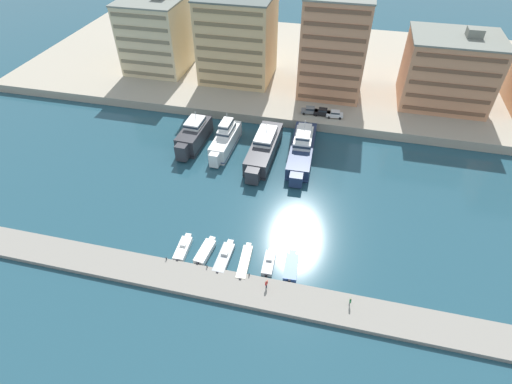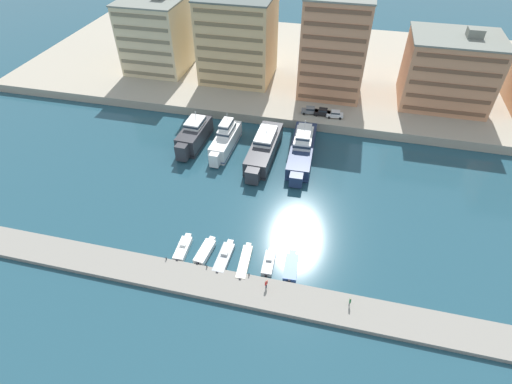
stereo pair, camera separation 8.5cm
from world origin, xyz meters
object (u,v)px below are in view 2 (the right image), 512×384
Objects in this scene: motorboat_white_far_left at (183,248)px; pedestrian_near_edge at (266,283)px; pedestrian_mid_deck at (350,301)px; yacht_navy_center_left at (302,148)px; yacht_charcoal_far_left at (194,135)px; car_black_left at (323,112)px; motorboat_cream_center_left at (245,262)px; yacht_charcoal_mid_left at (264,148)px; motorboat_white_left at (205,251)px; car_grey_far_left at (310,110)px; yacht_white_left at (225,140)px; motorboat_grey_center at (269,262)px; motorboat_blue_center_right at (291,267)px; car_white_mid_left at (335,114)px; motorboat_grey_mid_left at (224,257)px.

motorboat_white_far_left is 3.59× the size of pedestrian_near_edge.
pedestrian_mid_deck is at bearing -10.03° from motorboat_white_far_left.
pedestrian_mid_deck is at bearing -71.24° from yacht_navy_center_left.
yacht_charcoal_far_left is 32.41m from car_black_left.
yacht_navy_center_left is at bearing 81.75° from motorboat_cream_center_left.
motorboat_white_left is at bearing -96.80° from yacht_charcoal_mid_left.
motorboat_white_left is 49.10m from car_grey_far_left.
yacht_white_left is at bearing 174.39° from yacht_charcoal_mid_left.
motorboat_grey_center is 0.92× the size of motorboat_blue_center_right.
motorboat_white_far_left is at bearing 162.90° from pedestrian_near_edge.
car_black_left is 0.97× the size of car_white_mid_left.
yacht_charcoal_mid_left is at bearing -3.43° from yacht_charcoal_far_left.
motorboat_grey_center is at bearing 13.14° from motorboat_cream_center_left.
car_grey_far_left reaches higher than motorboat_blue_center_right.
car_black_left is at bearing 79.45° from yacht_navy_center_left.
yacht_navy_center_left is 5.36× the size of car_white_mid_left.
car_grey_far_left reaches higher than pedestrian_near_edge.
pedestrian_mid_deck is at bearing -0.94° from pedestrian_near_edge.
car_black_left is at bearing 90.21° from motorboat_blue_center_right.
motorboat_grey_mid_left reaches higher than motorboat_cream_center_left.
yacht_charcoal_mid_left is 3.15× the size of motorboat_blue_center_right.
yacht_navy_center_left is at bearing 89.82° from pedestrian_near_edge.
motorboat_grey_center is (11.14, 0.32, -0.15)m from motorboat_white_left.
pedestrian_near_edge is (8.32, -4.62, 1.42)m from motorboat_grey_mid_left.
motorboat_white_left is 50.54m from car_white_mid_left.
yacht_navy_center_left is 33.43m from motorboat_cream_center_left.
car_grey_far_left is (-3.37, 47.40, 2.80)m from motorboat_blue_center_right.
car_grey_far_left is at bearing 43.66° from yacht_white_left.
yacht_charcoal_mid_left is at bearing 75.93° from motorboat_white_far_left.
yacht_charcoal_far_left is 2.38× the size of motorboat_white_left.
motorboat_blue_center_right is at bearing 6.14° from motorboat_cream_center_left.
motorboat_white_left is at bearing -67.05° from yacht_charcoal_far_left.
pedestrian_mid_deck reaches higher than motorboat_grey_mid_left.
motorboat_grey_center reaches higher than motorboat_white_left.
motorboat_white_left reaches higher than motorboat_blue_center_right.
yacht_charcoal_far_left is 2.00× the size of motorboat_grey_mid_left.
motorboat_grey_mid_left is 1.82× the size of car_white_mid_left.
yacht_white_left is 2.37× the size of motorboat_blue_center_right.
yacht_charcoal_mid_left is 4.99× the size of car_white_mid_left.
yacht_charcoal_far_left is at bearing 106.38° from motorboat_white_far_left.
yacht_navy_center_left is 37.45m from pedestrian_near_edge.
yacht_white_left reaches higher than motorboat_grey_mid_left.
car_grey_far_left is (7.97, 17.31, 1.15)m from yacht_charcoal_mid_left.
motorboat_grey_mid_left is at bearing -174.64° from motorboat_grey_center.
yacht_charcoal_mid_left reaches higher than pedestrian_mid_deck.
motorboat_grey_center is (24.41, -31.01, -2.05)m from yacht_charcoal_far_left.
car_grey_far_left is at bearing 90.28° from pedestrian_near_edge.
car_white_mid_left reaches higher than motorboat_grey_center.
motorboat_cream_center_left is (11.18, -0.47, -0.05)m from motorboat_white_far_left.
pedestrian_near_edge is at bearing -22.95° from motorboat_white_left.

